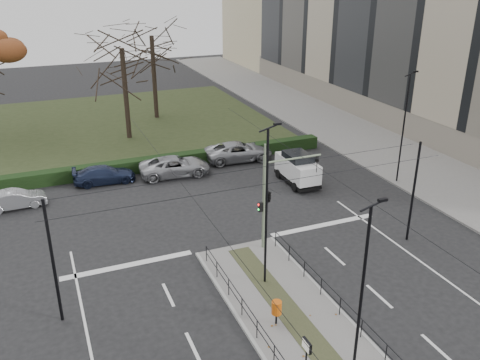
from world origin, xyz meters
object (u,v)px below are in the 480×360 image
object	(u,v)px
streetlamp_median_near	(361,299)
parked_car_fourth	(175,166)
streetlamp_median_far	(267,207)
parked_car_third	(104,175)
parked_car_second	(16,199)
info_panel	(306,351)
parked_car_fifth	(239,151)
traffic_light	(269,194)
white_van	(298,168)
bare_tree_center	(152,42)
bare_tree_near	(122,55)
streetlamp_sidewalk	(404,127)
litter_bin	(277,308)

from	to	relation	value
streetlamp_median_near	parked_car_fourth	size ratio (longest dim) A/B	1.44
streetlamp_median_far	parked_car_third	distance (m)	17.52
parked_car_second	parked_car_fourth	xyz separation A→B (m)	(11.21, 1.53, 0.12)
info_panel	parked_car_fifth	world-z (taller)	info_panel
traffic_light	white_van	bearing A→B (deg)	52.19
streetlamp_median_far	bare_tree_center	world-z (taller)	bare_tree_center
bare_tree_near	parked_car_fifth	distance (m)	13.54
streetlamp_sidewalk	bare_tree_center	distance (m)	26.96
streetlamp_sidewalk	bare_tree_center	size ratio (longest dim) A/B	0.73
streetlamp_sidewalk	white_van	bearing A→B (deg)	157.97
info_panel	parked_car_second	xyz separation A→B (m)	(-9.91, 20.95, -1.19)
info_panel	streetlamp_median_far	bearing A→B (deg)	77.21
litter_bin	parked_car_second	xyz separation A→B (m)	(-10.54, 17.27, -0.34)
info_panel	bare_tree_near	distance (m)	33.41
streetlamp_sidewalk	white_van	distance (m)	7.97
parked_car_second	bare_tree_center	world-z (taller)	bare_tree_center
streetlamp_median_near	parked_car_second	bearing A→B (deg)	118.28
litter_bin	bare_tree_center	distance (m)	35.80
traffic_light	streetlamp_median_near	world-z (taller)	streetlamp_median_near
bare_tree_near	streetlamp_median_near	bearing A→B (deg)	-86.81
parked_car_third	parked_car_fifth	xyz separation A→B (m)	(10.91, 0.64, 0.12)
parked_car_fourth	bare_tree_near	world-z (taller)	bare_tree_near
streetlamp_median_near	parked_car_fourth	xyz separation A→B (m)	(-0.40, 23.10, -3.30)
litter_bin	parked_car_fifth	world-z (taller)	parked_car_fifth
info_panel	parked_car_third	size ratio (longest dim) A/B	0.48
white_van	parked_car_fifth	xyz separation A→B (m)	(-2.17, 6.02, -0.43)
streetlamp_median_far	bare_tree_center	distance (m)	32.14
parked_car_third	parked_car_second	bearing A→B (deg)	112.89
traffic_light	streetlamp_sidewalk	xyz separation A→B (m)	(12.83, 4.97, 0.90)
streetlamp_median_near	white_van	size ratio (longest dim) A/B	1.81
parked_car_second	bare_tree_near	size ratio (longest dim) A/B	0.35
streetlamp_sidewalk	white_van	size ratio (longest dim) A/B	1.90
streetlamp_median_near	parked_car_fifth	bearing A→B (deg)	77.65
litter_bin	bare_tree_near	bearing A→B (deg)	91.57
traffic_light	streetlamp_median_far	distance (m)	3.67
parked_car_third	traffic_light	bearing A→B (deg)	-147.96
streetlamp_median_near	streetlamp_sidewalk	distance (m)	21.13
info_panel	parked_car_fourth	xyz separation A→B (m)	(1.30, 22.48, -1.07)
streetlamp_median_far	bare_tree_center	size ratio (longest dim) A/B	0.74
litter_bin	bare_tree_near	xyz separation A→B (m)	(-0.80, 29.23, 6.63)
streetlamp_median_far	streetlamp_sidewalk	xyz separation A→B (m)	(14.48, 8.10, -0.08)
streetlamp_median_far	white_van	xyz separation A→B (m)	(7.65, 10.86, -3.11)
streetlamp_sidewalk	parked_car_fifth	bearing A→B (deg)	135.69
litter_bin	streetlamp_sidewalk	size ratio (longest dim) A/B	0.14
litter_bin	parked_car_third	distance (m)	19.90
streetlamp_median_far	streetlamp_sidewalk	distance (m)	16.59
litter_bin	streetlamp_sidewalk	bearing A→B (deg)	36.09
bare_tree_near	litter_bin	bearing A→B (deg)	-88.43
parked_car_second	litter_bin	bearing A→B (deg)	-151.80
bare_tree_near	parked_car_fifth	size ratio (longest dim) A/B	1.95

